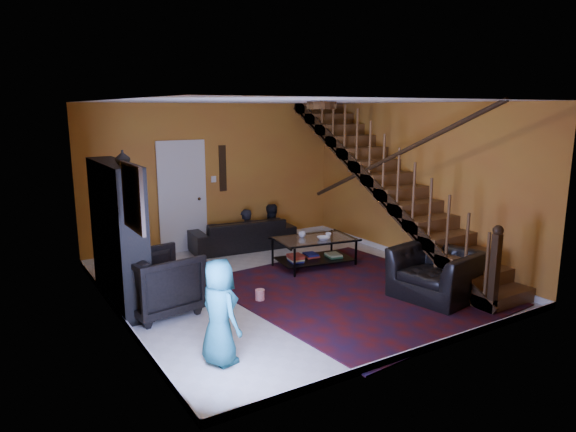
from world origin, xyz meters
name	(u,v)px	position (x,y,z in m)	size (l,w,h in m)	color
floor	(289,285)	(0.00, 0.00, 0.00)	(5.50, 5.50, 0.00)	beige
room	(178,273)	(-1.33, 1.33, 0.05)	(5.50, 5.50, 5.50)	#BB8629
staircase	(394,186)	(2.12, 0.00, 1.40)	(0.95, 5.02, 3.18)	brown
bookshelf	(119,237)	(-2.40, 0.60, 0.96)	(0.35, 1.80, 2.00)	black
door	(182,199)	(-0.70, 2.73, 1.02)	(0.82, 0.05, 2.05)	silver
framed_picture	(133,197)	(-2.57, -0.90, 1.75)	(0.04, 0.74, 0.74)	maroon
wall_hanging	(223,168)	(0.15, 2.73, 1.55)	(0.14, 0.03, 0.90)	black
ceiling_fixture	(321,105)	(0.00, -0.80, 2.74)	(0.40, 0.40, 0.10)	#3F2814
rug	(354,292)	(0.65, -0.79, 0.01)	(3.29, 3.76, 0.02)	#420C0B
sofa	(242,234)	(0.33, 2.30, 0.30)	(2.02, 0.79, 0.59)	black
armchair_left	(161,282)	(-2.05, -0.04, 0.43)	(0.91, 0.94, 0.86)	black
armchair_right	(435,274)	(1.50, -1.58, 0.36)	(1.11, 0.97, 0.72)	black
person_adult_a	(246,239)	(0.43, 2.35, 0.16)	(0.44, 0.29, 1.22)	black
person_adult_b	(270,235)	(1.00, 2.35, 0.18)	(0.61, 0.48, 1.26)	black
person_child	(219,312)	(-1.95, -1.73, 0.58)	(0.57, 0.37, 1.16)	#1A5163
coffee_table	(314,250)	(0.88, 0.60, 0.30)	(1.43, 0.97, 0.51)	black
cup_a	(302,234)	(0.73, 0.77, 0.56)	(0.13, 0.13, 0.10)	#999999
cup_b	(328,235)	(1.09, 0.48, 0.55)	(0.10, 0.10, 0.09)	#999999
bowl	(323,238)	(0.94, 0.42, 0.53)	(0.22, 0.22, 0.05)	#999999
vase	(123,158)	(-2.41, 0.10, 2.10)	(0.18, 0.18, 0.19)	#999999
popcorn_bucket	(260,295)	(-0.72, -0.37, 0.10)	(0.13, 0.13, 0.15)	red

